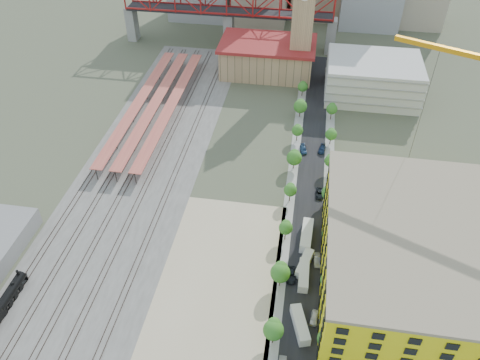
% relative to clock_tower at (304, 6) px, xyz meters
% --- Properties ---
extents(ground, '(400.00, 400.00, 0.00)m').
position_rel_clock_tower_xyz_m(ground, '(-8.00, -79.99, -28.70)').
color(ground, '#474C38').
rests_on(ground, ground).
extents(ballast_strip, '(36.00, 165.00, 0.06)m').
position_rel_clock_tower_xyz_m(ballast_strip, '(-44.00, -62.49, -28.67)').
color(ballast_strip, '#605E59').
rests_on(ballast_strip, ground).
extents(dirt_lot, '(28.00, 67.00, 0.06)m').
position_rel_clock_tower_xyz_m(dirt_lot, '(-12.00, -111.49, -28.67)').
color(dirt_lot, tan).
rests_on(dirt_lot, ground).
extents(street_asphalt, '(12.00, 170.00, 0.06)m').
position_rel_clock_tower_xyz_m(street_asphalt, '(8.00, -64.99, -28.67)').
color(street_asphalt, black).
rests_on(street_asphalt, ground).
extents(sidewalk_west, '(3.00, 170.00, 0.04)m').
position_rel_clock_tower_xyz_m(sidewalk_west, '(2.50, -64.99, -28.68)').
color(sidewalk_west, gray).
rests_on(sidewalk_west, ground).
extents(sidewalk_east, '(3.00, 170.00, 0.04)m').
position_rel_clock_tower_xyz_m(sidewalk_east, '(13.50, -64.99, -28.68)').
color(sidewalk_east, gray).
rests_on(sidewalk_east, ground).
extents(construction_pad, '(50.00, 90.00, 0.06)m').
position_rel_clock_tower_xyz_m(construction_pad, '(37.00, -99.99, -28.67)').
color(construction_pad, gray).
rests_on(construction_pad, ground).
extents(rail_tracks, '(26.56, 160.00, 0.18)m').
position_rel_clock_tower_xyz_m(rail_tracks, '(-45.80, -62.49, -28.55)').
color(rail_tracks, '#382B23').
rests_on(rail_tracks, ground).
extents(platform_canopies, '(16.00, 80.00, 4.12)m').
position_rel_clock_tower_xyz_m(platform_canopies, '(-49.00, -34.99, -24.70)').
color(platform_canopies, '#C7664C').
rests_on(platform_canopies, ground).
extents(station_hall, '(38.00, 24.00, 13.10)m').
position_rel_clock_tower_xyz_m(station_hall, '(-13.00, 2.01, -22.03)').
color(station_hall, tan).
rests_on(station_hall, ground).
extents(clock_tower, '(12.00, 12.00, 52.00)m').
position_rel_clock_tower_xyz_m(clock_tower, '(0.00, 0.00, 0.00)').
color(clock_tower, tan).
rests_on(clock_tower, ground).
extents(parking_garage, '(34.00, 26.00, 14.00)m').
position_rel_clock_tower_xyz_m(parking_garage, '(28.00, -9.99, -21.70)').
color(parking_garage, silver).
rests_on(parking_garage, ground).
extents(truss_bridge, '(94.00, 9.60, 25.60)m').
position_rel_clock_tower_xyz_m(truss_bridge, '(-33.00, 25.01, -9.83)').
color(truss_bridge, gray).
rests_on(truss_bridge, ground).
extents(construction_building, '(44.60, 50.60, 18.80)m').
position_rel_clock_tower_xyz_m(construction_building, '(34.00, -99.99, -19.29)').
color(construction_building, '#FFFE15').
rests_on(construction_building, ground).
extents(street_trees, '(15.40, 124.40, 8.00)m').
position_rel_clock_tower_xyz_m(street_trees, '(8.00, -74.99, -28.70)').
color(street_trees, '#287122').
rests_on(street_trees, ground).
extents(distant_hills, '(647.00, 264.00, 227.00)m').
position_rel_clock_tower_xyz_m(distant_hills, '(37.28, 180.01, -108.23)').
color(distant_hills, '#4C6B59').
rests_on(distant_hills, ground).
extents(locomotive, '(2.57, 19.79, 4.95)m').
position_rel_clock_tower_xyz_m(locomotive, '(-58.00, -121.58, -26.85)').
color(locomotive, black).
rests_on(locomotive, ground).
extents(site_trailer_a, '(5.03, 9.48, 2.51)m').
position_rel_clock_tower_xyz_m(site_trailer_a, '(8.00, -115.57, -27.44)').
color(site_trailer_a, silver).
rests_on(site_trailer_a, ground).
extents(site_trailer_b, '(2.47, 8.98, 2.45)m').
position_rel_clock_tower_xyz_m(site_trailer_b, '(8.00, -101.93, -27.47)').
color(site_trailer_b, silver).
rests_on(site_trailer_b, ground).
extents(site_trailer_c, '(4.36, 8.85, 2.34)m').
position_rel_clock_tower_xyz_m(site_trailer_c, '(8.00, -98.34, -27.53)').
color(site_trailer_c, silver).
rests_on(site_trailer_c, ground).
extents(site_trailer_d, '(3.18, 10.48, 2.84)m').
position_rel_clock_tower_xyz_m(site_trailer_d, '(8.00, -89.02, -27.28)').
color(site_trailer_d, silver).
rests_on(site_trailer_d, ground).
extents(car_2, '(2.85, 5.46, 1.47)m').
position_rel_clock_tower_xyz_m(car_2, '(5.00, -102.02, -27.96)').
color(car_2, black).
rests_on(car_2, ground).
extents(car_3, '(2.79, 5.14, 1.41)m').
position_rel_clock_tower_xyz_m(car_3, '(5.00, -50.54, -27.99)').
color(car_3, navy).
rests_on(car_3, ground).
extents(car_4, '(2.09, 4.19, 1.37)m').
position_rel_clock_tower_xyz_m(car_4, '(11.00, -112.98, -28.01)').
color(car_4, silver).
rests_on(car_4, ground).
extents(car_5, '(2.03, 4.63, 1.48)m').
position_rel_clock_tower_xyz_m(car_5, '(11.00, -96.33, -27.96)').
color(car_5, gray).
rests_on(car_5, ground).
extents(car_6, '(2.31, 4.85, 1.34)m').
position_rel_clock_tower_xyz_m(car_6, '(11.00, -71.26, -28.03)').
color(car_6, black).
rests_on(car_6, ground).
extents(car_7, '(2.58, 4.95, 1.37)m').
position_rel_clock_tower_xyz_m(car_7, '(11.00, -49.37, -28.01)').
color(car_7, '#1A2C4D').
rests_on(car_7, ground).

